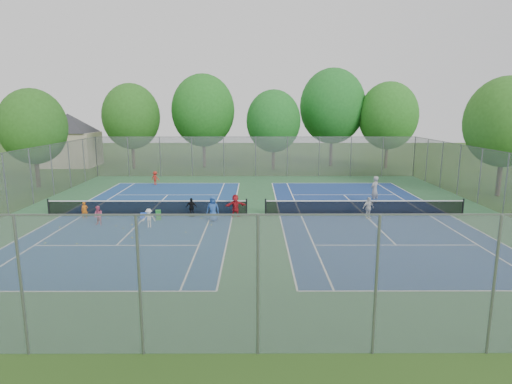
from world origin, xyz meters
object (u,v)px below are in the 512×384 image
ball_hopper (158,215)px  instructor (375,190)px  net_left (148,208)px  net_right (364,208)px  ball_crate (144,216)px

ball_hopper → instructor: (14.59, 4.70, 0.69)m
net_left → net_right: same height
net_left → net_right: 14.00m
net_left → ball_hopper: (0.98, -1.33, -0.15)m
instructor → ball_hopper: bearing=-22.1°
net_right → ball_hopper: 13.09m
net_left → ball_crate: bearing=-92.1°
net_right → ball_hopper: bearing=-174.2°
net_right → ball_hopper: size_ratio=20.78×
ball_crate → instructor: instructor is taller
instructor → net_right: bearing=25.1°
net_right → instructor: 3.76m
net_right → instructor: bearing=65.1°
ball_hopper → net_right: bearing=5.8°
ball_hopper → instructor: bearing=17.9°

